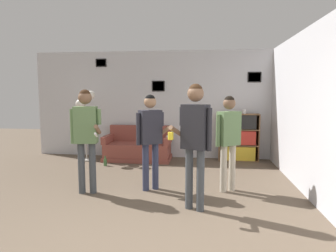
{
  "coord_description": "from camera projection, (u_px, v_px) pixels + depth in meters",
  "views": [
    {
      "loc": [
        0.8,
        -2.77,
        1.65
      ],
      "look_at": [
        0.16,
        2.39,
        1.07
      ],
      "focal_mm": 32.0,
      "sensor_mm": 36.0,
      "label": 1
    }
  ],
  "objects": [
    {
      "name": "wall_back",
      "position": [
        173.0,
        105.0,
        7.61
      ],
      "size": [
        7.23,
        0.08,
        2.7
      ],
      "color": "silver",
      "rests_on": "ground_plane"
    },
    {
      "name": "person_player_foreground_center",
      "position": [
        150.0,
        132.0,
        5.02
      ],
      "size": [
        0.59,
        0.37,
        1.62
      ],
      "color": "#2D334C",
      "rests_on": "ground_plane"
    },
    {
      "name": "wall_right",
      "position": [
        305.0,
        111.0,
        4.92
      ],
      "size": [
        0.06,
        7.19,
        2.7
      ],
      "color": "silver",
      "rests_on": "ground_plane"
    },
    {
      "name": "floor_lamp",
      "position": [
        85.0,
        105.0,
        7.19
      ],
      "size": [
        0.43,
        0.46,
        1.7
      ],
      "color": "#ADA89E",
      "rests_on": "ground_plane"
    },
    {
      "name": "person_watcher_holding_cup",
      "position": [
        195.0,
        133.0,
        4.13
      ],
      "size": [
        0.59,
        0.37,
        1.78
      ],
      "color": "#3D4247",
      "rests_on": "ground_plane"
    },
    {
      "name": "person_player_foreground_left",
      "position": [
        86.0,
        130.0,
        4.84
      ],
      "size": [
        0.54,
        0.44,
        1.71
      ],
      "color": "#3D4247",
      "rests_on": "ground_plane"
    },
    {
      "name": "bookshelf",
      "position": [
        239.0,
        137.0,
        7.28
      ],
      "size": [
        0.96,
        0.3,
        1.15
      ],
      "color": "brown",
      "rests_on": "ground_plane"
    },
    {
      "name": "bottle_on_floor",
      "position": [
        105.0,
        162.0,
        6.8
      ],
      "size": [
        0.07,
        0.07,
        0.22
      ],
      "color": "#3D6638",
      "rests_on": "ground_plane"
    },
    {
      "name": "drinking_cup",
      "position": [
        244.0,
        112.0,
        7.2
      ],
      "size": [
        0.08,
        0.08,
        0.1
      ],
      "color": "white",
      "rests_on": "bookshelf"
    },
    {
      "name": "couch",
      "position": [
        138.0,
        148.0,
        7.41
      ],
      "size": [
        1.63,
        0.8,
        0.82
      ],
      "color": "brown",
      "rests_on": "ground_plane"
    },
    {
      "name": "person_spectator_near_bookshelf",
      "position": [
        229.0,
        134.0,
        4.95
      ],
      "size": [
        0.43,
        0.37,
        1.6
      ],
      "color": "#B7AD99",
      "rests_on": "ground_plane"
    }
  ]
}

